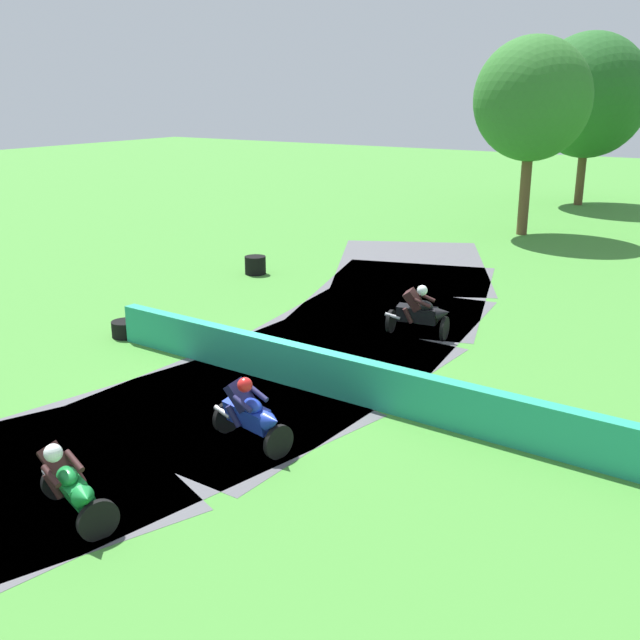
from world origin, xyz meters
TOP-DOWN VIEW (x-y plane):
  - ground_plane at (0.00, 0.00)m, footprint 120.00×120.00m
  - track_asphalt at (-1.32, 0.05)m, footprint 10.57×32.23m
  - safety_barrier at (5.34, -0.22)m, footprint 19.89×1.11m
  - motorcycle_lead_green at (0.78, -6.03)m, footprint 1.68×1.20m
  - motorcycle_chase_blue at (1.47, -2.79)m, footprint 1.70×1.04m
  - motorcycle_trailing_black at (1.28, 4.25)m, footprint 1.68×0.89m
  - tire_stack_mid_a at (-4.92, 0.29)m, footprint 0.69×0.69m
  - tire_stack_mid_b at (-6.25, 7.31)m, footprint 0.70×0.70m
  - tree_far_left at (-1.37, 29.06)m, footprint 5.98×5.98m
  - tree_far_right at (-1.11, 19.15)m, footprint 4.73×4.73m

SIDE VIEW (x-z plane):
  - ground_plane at x=0.00m, z-range 0.00..0.00m
  - track_asphalt at x=-1.32m, z-range 0.00..0.01m
  - tire_stack_mid_a at x=-4.92m, z-range 0.00..0.40m
  - tire_stack_mid_b at x=-6.25m, z-range 0.00..0.60m
  - safety_barrier at x=5.34m, z-range 0.00..0.90m
  - motorcycle_lead_green at x=0.78m, z-range -0.08..1.34m
  - motorcycle_chase_blue at x=1.47m, z-range -0.07..1.36m
  - motorcycle_trailing_black at x=1.28m, z-range -0.06..1.37m
  - tree_far_right at x=-1.11m, z-range 1.51..9.52m
  - tree_far_left at x=-1.37m, z-range 1.22..9.95m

